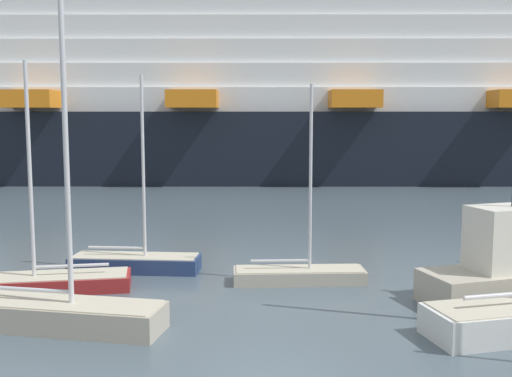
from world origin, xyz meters
TOP-DOWN VIEW (x-y plane):
  - sailboat_1 at (1.53, 8.99)m, footprint 5.07×1.52m
  - sailboat_2 at (-5.08, 10.90)m, footprint 5.43×2.08m
  - sailboat_4 at (-7.79, 8.09)m, footprint 6.10×2.59m
  - sailboat_6 at (-6.26, 4.07)m, footprint 6.80×3.05m
  - cruise_ship at (-12.17, 49.81)m, footprint 123.47×21.93m

SIDE VIEW (x-z plane):
  - sailboat_1 at x=1.53m, z-range -3.41..4.15m
  - sailboat_4 at x=-7.79m, z-range -3.76..4.55m
  - sailboat_2 at x=-5.08m, z-range -3.58..4.41m
  - sailboat_6 at x=-6.26m, z-range -5.69..6.93m
  - cruise_ship at x=-12.17m, z-range -4.27..19.72m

